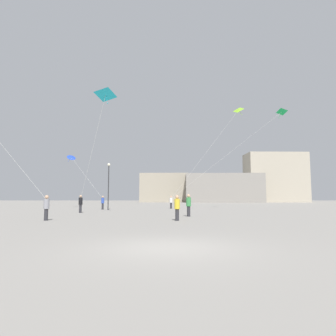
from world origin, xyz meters
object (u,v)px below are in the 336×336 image
object	(u,v)px
kite_cyan_delta	(105,96)
person_in_yellow	(177,207)
person_in_green	(188,204)
building_centre_hall	(222,188)
person_in_grey	(46,207)
lamppost_east	(108,179)
kite_cobalt_diamond	(71,157)
person_in_black	(80,203)
kite_lime_delta	(236,113)
person_in_blue	(103,202)
building_left_hall	(165,188)
person_in_white	(171,202)
kite_emerald_delta	(276,117)
building_right_hall	(275,178)

from	to	relation	value
kite_cyan_delta	person_in_yellow	bearing A→B (deg)	-46.97
person_in_green	building_centre_hall	world-z (taller)	building_centre_hall
person_in_green	building_centre_hall	bearing A→B (deg)	69.09
person_in_grey	lamppost_east	world-z (taller)	lamppost_east
kite_cobalt_diamond	building_centre_hall	world-z (taller)	building_centre_hall
kite_cyan_delta	building_centre_hall	bearing A→B (deg)	71.30
person_in_black	kite_lime_delta	bearing A→B (deg)	131.24
person_in_grey	building_centre_hall	bearing A→B (deg)	91.42
person_in_yellow	person_in_black	bearing A→B (deg)	85.45
person_in_blue	building_left_hall	distance (m)	65.51
person_in_white	person_in_black	bearing A→B (deg)	-35.41
person_in_blue	kite_cyan_delta	world-z (taller)	kite_cyan_delta
kite_emerald_delta	lamppost_east	size ratio (longest dim) A/B	2.42
building_left_hall	building_centre_hall	bearing A→B (deg)	-27.56
person_in_grey	person_in_yellow	bearing A→B (deg)	19.14
person_in_yellow	building_centre_hall	distance (m)	75.21
person_in_white	person_in_black	size ratio (longest dim) A/B	1.00
person_in_green	kite_cobalt_diamond	distance (m)	26.85
person_in_grey	person_in_blue	bearing A→B (deg)	111.09
kite_emerald_delta	building_centre_hall	world-z (taller)	kite_emerald_delta
person_in_blue	kite_cobalt_diamond	distance (m)	11.54
person_in_yellow	kite_cobalt_diamond	xyz separation A→B (m)	(-14.98, 24.76, 6.56)
person_in_white	person_in_yellow	xyz separation A→B (m)	(0.17, -20.73, -0.06)
building_left_hall	person_in_green	bearing A→B (deg)	-88.12
kite_lime_delta	building_right_hall	world-z (taller)	building_right_hall
kite_lime_delta	building_left_hall	size ratio (longest dim) A/B	0.72
person_in_blue	person_in_green	size ratio (longest dim) A/B	0.98
person_in_blue	person_in_black	size ratio (longest dim) A/B	0.98
kite_cyan_delta	person_in_white	bearing A→B (deg)	67.10
person_in_yellow	building_left_hall	distance (m)	82.81
person_in_grey	building_left_hall	xyz separation A→B (m)	(6.73, 82.56, 3.83)
person_in_white	kite_cobalt_diamond	world-z (taller)	kite_cobalt_diamond
kite_cyan_delta	lamppost_east	xyz separation A→B (m)	(-1.53, 9.80, -6.71)
kite_emerald_delta	lamppost_east	distance (m)	21.20
person_in_grey	building_left_hall	world-z (taller)	building_left_hall
lamppost_east	kite_emerald_delta	bearing A→B (deg)	-3.29
person_in_blue	lamppost_east	world-z (taller)	lamppost_east
person_in_yellow	building_right_hall	xyz separation A→B (m)	(34.43, 76.95, 7.05)
person_in_yellow	kite_lime_delta	size ratio (longest dim) A/B	0.13
person_in_green	person_in_white	size ratio (longest dim) A/B	1.01
kite_cobalt_diamond	building_left_hall	distance (m)	59.54
kite_emerald_delta	kite_lime_delta	size ratio (longest dim) A/B	1.14
person_in_white	building_left_hall	xyz separation A→B (m)	(-1.40, 61.97, 3.78)
person_in_white	building_left_hall	size ratio (longest dim) A/B	0.10
building_left_hall	kite_emerald_delta	bearing A→B (deg)	-78.47
kite_cyan_delta	building_centre_hall	xyz separation A→B (m)	(22.58, 66.72, -6.07)
person_in_grey	person_in_green	xyz separation A→B (m)	(9.31, 4.05, 0.06)
person_in_grey	person_in_white	size ratio (longest dim) A/B	0.94
person_in_white	kite_cyan_delta	xyz separation A→B (m)	(-5.98, -14.15, 9.46)
kite_cobalt_diamond	kite_emerald_delta	distance (m)	29.01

